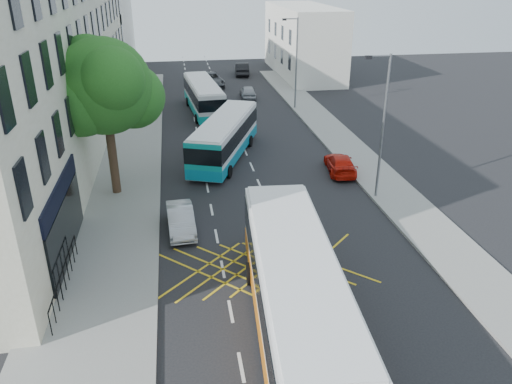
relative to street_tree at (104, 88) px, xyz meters
name	(u,v)px	position (x,y,z in m)	size (l,w,h in m)	color
ground	(333,356)	(8.51, -14.97, -6.29)	(120.00, 120.00, 0.00)	black
pavement_left	(117,193)	(0.01, 0.03, -6.22)	(5.00, 70.00, 0.15)	gray
pavement_right	(376,176)	(16.01, 0.03, -6.22)	(3.00, 70.00, 0.15)	gray
terrace_main	(36,53)	(-5.49, 9.52, 0.46)	(8.30, 45.00, 13.50)	beige
terrace_far	(96,29)	(-5.49, 40.03, -1.29)	(8.00, 20.00, 10.00)	silver
building_right	(303,41)	(19.51, 33.03, -2.29)	(6.00, 18.00, 8.00)	silver
street_tree	(104,88)	(0.00, 0.00, 0.00)	(6.30, 5.70, 8.80)	#382619
lamp_near	(382,121)	(14.71, -2.97, -1.68)	(1.45, 0.15, 8.00)	slate
lamp_far	(295,59)	(14.71, 17.03, -1.68)	(1.45, 0.15, 8.00)	slate
railings	(64,278)	(-1.19, -9.67, -5.57)	(0.08, 5.60, 1.14)	black
bus_near	(296,293)	(7.45, -13.58, -4.53)	(3.64, 12.07, 3.35)	silver
bus_mid	(225,137)	(6.93, 4.98, -4.78)	(5.88, 10.35, 2.86)	silver
bus_far	(203,97)	(6.30, 17.12, -4.81)	(3.18, 10.17, 2.81)	silver
parked_car_silver	(181,219)	(3.61, -5.04, -5.68)	(1.29, 3.71, 1.22)	#ABAEB3
red_hatchback	(340,163)	(14.01, 1.20, -5.70)	(1.65, 4.06, 1.18)	red
distant_car_grey	(211,80)	(7.79, 27.97, -5.56)	(2.44, 5.29, 1.47)	#42454A
distant_car_silver	(248,92)	(11.10, 22.03, -5.67)	(1.47, 3.66, 1.25)	#A1A2A8
distant_car_dark	(242,69)	(12.11, 33.72, -5.55)	(1.58, 4.52, 1.49)	black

